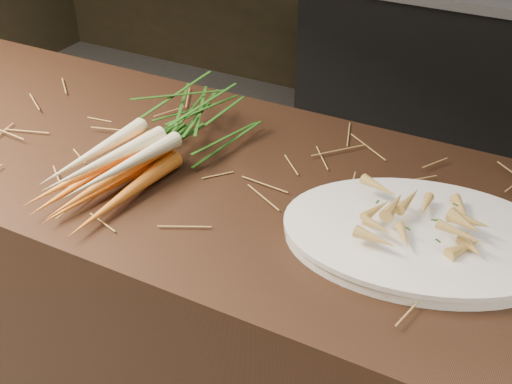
# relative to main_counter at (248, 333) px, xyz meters

# --- Properties ---
(main_counter) EXTENTS (2.40, 0.70, 0.90)m
(main_counter) POSITION_rel_main_counter_xyz_m (0.00, 0.00, 0.00)
(main_counter) COLOR black
(main_counter) RESTS_ON ground
(back_counter) EXTENTS (1.82, 0.62, 0.84)m
(back_counter) POSITION_rel_main_counter_xyz_m (0.30, 1.88, -0.03)
(back_counter) COLOR black
(back_counter) RESTS_ON ground
(straw_bedding) EXTENTS (1.40, 0.60, 0.02)m
(straw_bedding) POSITION_rel_main_counter_xyz_m (0.00, 0.00, 0.46)
(straw_bedding) COLOR olive
(straw_bedding) RESTS_ON main_counter
(root_veg_bunch) EXTENTS (0.25, 0.60, 0.11)m
(root_veg_bunch) POSITION_rel_main_counter_xyz_m (-0.20, -0.01, 0.50)
(root_veg_bunch) COLOR orange
(root_veg_bunch) RESTS_ON main_counter
(serving_platter) EXTENTS (0.56, 0.45, 0.03)m
(serving_platter) POSITION_rel_main_counter_xyz_m (0.38, -0.04, 0.46)
(serving_platter) COLOR white
(serving_platter) RESTS_ON main_counter
(roasted_veg_heap) EXTENTS (0.28, 0.23, 0.05)m
(roasted_veg_heap) POSITION_rel_main_counter_xyz_m (0.38, -0.04, 0.50)
(roasted_veg_heap) COLOR #A88436
(roasted_veg_heap) RESTS_ON serving_platter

